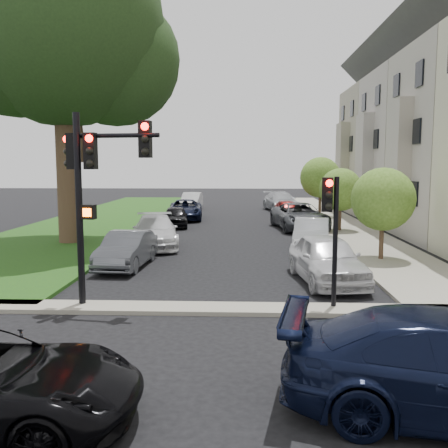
{
  "coord_description": "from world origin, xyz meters",
  "views": [
    {
      "loc": [
        0.65,
        -11.03,
        3.93
      ],
      "look_at": [
        0.0,
        5.0,
        2.0
      ],
      "focal_mm": 40.0,
      "sensor_mm": 36.0,
      "label": 1
    }
  ],
  "objects_px": {
    "small_tree_c": "(320,177)",
    "car_parked_9": "(192,201)",
    "car_parked_3": "(287,209)",
    "car_parked_2": "(300,216)",
    "car_parked_4": "(281,201)",
    "car_parked_6": "(155,231)",
    "car_parked_5": "(127,250)",
    "car_parked_8": "(185,210)",
    "small_tree_a": "(383,199)",
    "car_parked_7": "(175,217)",
    "traffic_signal_secondary": "(331,218)",
    "car_parked_0": "(327,259)",
    "car_parked_1": "(311,234)",
    "traffic_signal_main": "(94,175)",
    "eucalyptus": "(61,25)",
    "small_tree_b": "(341,190)"
  },
  "relations": [
    {
      "from": "small_tree_c",
      "to": "car_parked_9",
      "type": "distance_m",
      "value": 12.43
    },
    {
      "from": "car_parked_3",
      "to": "car_parked_2",
      "type": "bearing_deg",
      "value": -93.95
    },
    {
      "from": "car_parked_4",
      "to": "car_parked_6",
      "type": "relative_size",
      "value": 1.07
    },
    {
      "from": "car_parked_5",
      "to": "car_parked_8",
      "type": "relative_size",
      "value": 0.81
    },
    {
      "from": "small_tree_a",
      "to": "car_parked_7",
      "type": "xyz_separation_m",
      "value": [
        -9.88,
        10.86,
        -1.88
      ]
    },
    {
      "from": "car_parked_2",
      "to": "car_parked_6",
      "type": "distance_m",
      "value": 10.09
    },
    {
      "from": "car_parked_3",
      "to": "car_parked_4",
      "type": "relative_size",
      "value": 0.71
    },
    {
      "from": "traffic_signal_secondary",
      "to": "car_parked_6",
      "type": "relative_size",
      "value": 0.7
    },
    {
      "from": "car_parked_4",
      "to": "car_parked_2",
      "type": "bearing_deg",
      "value": -99.3
    },
    {
      "from": "car_parked_3",
      "to": "car_parked_7",
      "type": "bearing_deg",
      "value": -149.04
    },
    {
      "from": "car_parked_0",
      "to": "car_parked_1",
      "type": "relative_size",
      "value": 1.07
    },
    {
      "from": "traffic_signal_main",
      "to": "car_parked_8",
      "type": "relative_size",
      "value": 1.03
    },
    {
      "from": "car_parked_7",
      "to": "car_parked_1",
      "type": "bearing_deg",
      "value": -54.12
    },
    {
      "from": "traffic_signal_secondary",
      "to": "eucalyptus",
      "type": "bearing_deg",
      "value": 135.39
    },
    {
      "from": "small_tree_a",
      "to": "car_parked_2",
      "type": "bearing_deg",
      "value": 102.61
    },
    {
      "from": "small_tree_c",
      "to": "car_parked_8",
      "type": "height_order",
      "value": "small_tree_c"
    },
    {
      "from": "small_tree_c",
      "to": "car_parked_3",
      "type": "bearing_deg",
      "value": -175.17
    },
    {
      "from": "traffic_signal_secondary",
      "to": "car_parked_7",
      "type": "bearing_deg",
      "value": 110.45
    },
    {
      "from": "car_parked_8",
      "to": "car_parked_9",
      "type": "xyz_separation_m",
      "value": [
        -0.41,
        8.4,
        0.01
      ]
    },
    {
      "from": "traffic_signal_main",
      "to": "car_parked_2",
      "type": "height_order",
      "value": "traffic_signal_main"
    },
    {
      "from": "eucalyptus",
      "to": "car_parked_3",
      "type": "xyz_separation_m",
      "value": [
        11.8,
        12.53,
        -9.78
      ]
    },
    {
      "from": "car_parked_7",
      "to": "car_parked_2",
      "type": "bearing_deg",
      "value": -13.76
    },
    {
      "from": "small_tree_b",
      "to": "car_parked_0",
      "type": "bearing_deg",
      "value": -102.54
    },
    {
      "from": "car_parked_3",
      "to": "car_parked_9",
      "type": "distance_m",
      "value": 10.47
    },
    {
      "from": "small_tree_b",
      "to": "small_tree_c",
      "type": "bearing_deg",
      "value": 90.0
    },
    {
      "from": "small_tree_c",
      "to": "car_parked_7",
      "type": "height_order",
      "value": "small_tree_c"
    },
    {
      "from": "traffic_signal_secondary",
      "to": "car_parked_2",
      "type": "xyz_separation_m",
      "value": [
        1.04,
        16.78,
        -1.71
      ]
    },
    {
      "from": "car_parked_4",
      "to": "car_parked_9",
      "type": "xyz_separation_m",
      "value": [
        -7.73,
        1.41,
        -0.07
      ]
    },
    {
      "from": "car_parked_1",
      "to": "car_parked_2",
      "type": "height_order",
      "value": "car_parked_2"
    },
    {
      "from": "traffic_signal_main",
      "to": "car_parked_3",
      "type": "relative_size",
      "value": 1.36
    },
    {
      "from": "small_tree_c",
      "to": "car_parked_5",
      "type": "height_order",
      "value": "small_tree_c"
    },
    {
      "from": "car_parked_1",
      "to": "car_parked_9",
      "type": "xyz_separation_m",
      "value": [
        -7.71,
        20.71,
        0.01
      ]
    },
    {
      "from": "eucalyptus",
      "to": "car_parked_8",
      "type": "bearing_deg",
      "value": 68.32
    },
    {
      "from": "car_parked_7",
      "to": "car_parked_9",
      "type": "xyz_separation_m",
      "value": [
        -0.29,
        12.53,
        0.08
      ]
    },
    {
      "from": "small_tree_c",
      "to": "car_parked_1",
      "type": "xyz_separation_m",
      "value": [
        -2.45,
        -13.91,
        -2.24
      ]
    },
    {
      "from": "traffic_signal_main",
      "to": "car_parked_8",
      "type": "distance_m",
      "value": 22.07
    },
    {
      "from": "car_parked_0",
      "to": "car_parked_6",
      "type": "xyz_separation_m",
      "value": [
        -6.99,
        6.91,
        -0.06
      ]
    },
    {
      "from": "small_tree_a",
      "to": "car_parked_8",
      "type": "relative_size",
      "value": 0.74
    },
    {
      "from": "small_tree_b",
      "to": "car_parked_6",
      "type": "height_order",
      "value": "small_tree_b"
    },
    {
      "from": "car_parked_7",
      "to": "car_parked_6",
      "type": "bearing_deg",
      "value": -95.67
    },
    {
      "from": "traffic_signal_main",
      "to": "car_parked_7",
      "type": "bearing_deg",
      "value": 90.94
    },
    {
      "from": "traffic_signal_main",
      "to": "small_tree_b",
      "type": "bearing_deg",
      "value": 58.64
    },
    {
      "from": "traffic_signal_main",
      "to": "car_parked_9",
      "type": "height_order",
      "value": "traffic_signal_main"
    },
    {
      "from": "car_parked_2",
      "to": "car_parked_9",
      "type": "height_order",
      "value": "car_parked_2"
    },
    {
      "from": "car_parked_1",
      "to": "car_parked_7",
      "type": "distance_m",
      "value": 11.04
    },
    {
      "from": "eucalyptus",
      "to": "car_parked_3",
      "type": "distance_m",
      "value": 19.79
    },
    {
      "from": "car_parked_5",
      "to": "car_parked_9",
      "type": "distance_m",
      "value": 24.96
    },
    {
      "from": "eucalyptus",
      "to": "car_parked_4",
      "type": "relative_size",
      "value": 2.78
    },
    {
      "from": "traffic_signal_main",
      "to": "traffic_signal_secondary",
      "type": "height_order",
      "value": "traffic_signal_main"
    },
    {
      "from": "small_tree_a",
      "to": "car_parked_4",
      "type": "xyz_separation_m",
      "value": [
        -2.44,
        21.98,
        -1.73
      ]
    }
  ]
}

